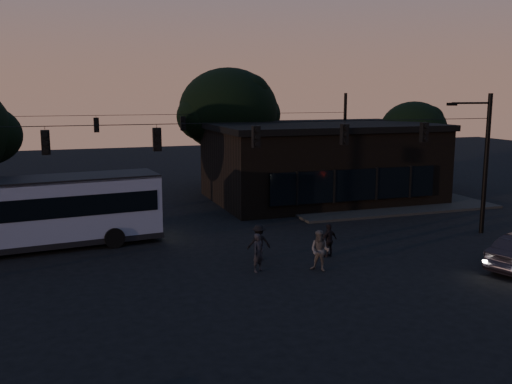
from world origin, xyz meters
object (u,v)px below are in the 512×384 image
object	(u,v)px
pedestrian_d	(259,242)
pedestrian_a	(258,253)
pedestrian_b	(320,251)
building	(320,161)
pedestrian_c	(329,240)
bus	(30,210)

from	to	relation	value
pedestrian_d	pedestrian_a	bearing A→B (deg)	74.24
pedestrian_a	pedestrian_b	distance (m)	2.63
pedestrian_b	pedestrian_d	xyz separation A→B (m)	(-1.94, 2.31, -0.05)
building	pedestrian_b	bearing A→B (deg)	-115.45
pedestrian_c	pedestrian_d	size ratio (longest dim) A/B	0.95
building	pedestrian_a	xyz separation A→B (m)	(-9.74, -14.43, -1.88)
pedestrian_b	pedestrian_c	size ratio (longest dim) A/B	1.13
bus	pedestrian_d	xyz separation A→B (m)	(9.82, -5.26, -1.13)
pedestrian_d	pedestrian_b	bearing A→B (deg)	134.30
building	pedestrian_c	distance (m)	14.75
pedestrian_b	pedestrian_d	distance (m)	3.02
building	pedestrian_a	bearing A→B (deg)	-124.02
pedestrian_a	pedestrian_c	bearing A→B (deg)	-13.87
building	pedestrian_c	bearing A→B (deg)	-113.80
pedestrian_b	pedestrian_c	distance (m)	2.22
pedestrian_a	pedestrian_c	size ratio (longest dim) A/B	1.06
pedestrian_d	bus	bearing A→B (deg)	-23.91
bus	pedestrian_c	xyz separation A→B (m)	(13.09, -5.79, -1.17)
bus	pedestrian_a	world-z (taller)	bus
pedestrian_c	bus	bearing A→B (deg)	-41.92
pedestrian_a	pedestrian_d	bearing A→B (deg)	40.87
building	bus	size ratio (longest dim) A/B	1.22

